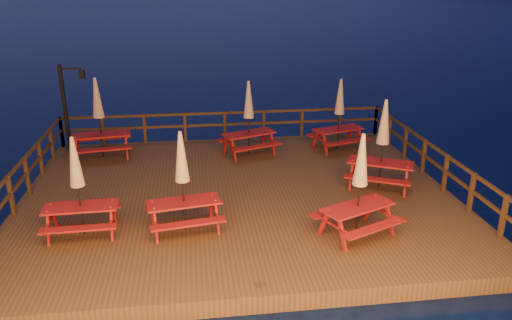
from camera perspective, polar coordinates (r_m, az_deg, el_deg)
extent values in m
plane|color=black|center=(14.43, -2.09, -5.11)|extent=(500.00, 500.00, 0.00)
cube|color=#4B3618|center=(14.35, -2.10, -4.39)|extent=(12.00, 10.00, 0.40)
cylinder|color=#371E11|center=(19.25, -20.31, -0.73)|extent=(0.24, 0.24, 1.40)
cylinder|color=#371E11|center=(10.66, 0.46, -17.16)|extent=(0.24, 0.24, 1.40)
cylinder|color=#371E11|center=(18.78, -3.45, 0.04)|extent=(0.24, 0.24, 1.40)
cylinder|color=#371E11|center=(19.94, 12.81, 0.77)|extent=(0.24, 0.24, 1.40)
cube|color=#371E11|center=(18.49, -3.62, 5.40)|extent=(11.70, 0.06, 0.09)
cube|color=#371E11|center=(18.61, -3.59, 4.07)|extent=(11.70, 0.06, 0.09)
cube|color=#371E11|center=(18.91, -17.90, 3.20)|extent=(0.10, 0.10, 1.10)
cube|color=#371E11|center=(18.62, -3.59, 3.91)|extent=(0.10, 0.10, 1.10)
cube|color=#371E11|center=(19.49, 10.30, 4.36)|extent=(0.10, 0.10, 1.10)
cube|color=#371E11|center=(14.58, -25.70, -0.76)|extent=(0.06, 9.70, 0.09)
cube|color=#371E11|center=(14.73, -25.44, -2.37)|extent=(0.06, 9.70, 0.09)
cube|color=#371E11|center=(14.75, -25.41, -2.57)|extent=(0.10, 0.10, 1.10)
cube|color=#371E11|center=(18.26, -21.99, 2.10)|extent=(0.10, 0.10, 1.10)
cube|color=#371E11|center=(15.51, 19.88, 1.26)|extent=(0.06, 9.70, 0.09)
cube|color=#371E11|center=(15.65, 19.69, -0.28)|extent=(0.06, 9.70, 0.09)
cube|color=#371E11|center=(15.67, 19.67, -0.47)|extent=(0.10, 0.10, 1.10)
cube|color=#371E11|center=(19.01, 14.54, 3.63)|extent=(0.10, 0.10, 1.10)
cube|color=black|center=(18.57, -21.01, 5.58)|extent=(0.12, 0.12, 3.00)
cube|color=black|center=(18.22, -20.46, 9.75)|extent=(0.70, 0.06, 0.06)
cube|color=black|center=(18.18, -19.30, 9.23)|extent=(0.18, 0.18, 0.28)
sphere|color=#FFBC66|center=(18.18, -19.30, 9.23)|extent=(0.14, 0.14, 0.14)
cube|color=maroon|center=(11.92, 11.57, -5.24)|extent=(1.88, 1.34, 0.05)
cube|color=maroon|center=(12.43, 9.65, -5.49)|extent=(1.71, 0.96, 0.05)
cube|color=maroon|center=(11.68, 13.42, -7.55)|extent=(1.71, 0.96, 0.05)
cube|color=maroon|center=(11.85, 7.77, -7.12)|extent=(0.09, 0.11, 0.73)
cube|color=maroon|center=(11.43, 9.82, -8.34)|extent=(0.09, 0.11, 0.73)
cube|color=maroon|center=(12.75, 12.91, -5.41)|extent=(0.09, 0.11, 0.73)
cube|color=maroon|center=(12.36, 14.98, -6.47)|extent=(0.09, 0.11, 0.73)
cylinder|color=black|center=(11.72, 11.74, -3.08)|extent=(0.04, 0.04, 2.44)
cone|color=tan|center=(11.48, 11.98, 0.05)|extent=(0.35, 0.35, 1.22)
sphere|color=black|center=(11.30, 12.19, 2.74)|extent=(0.07, 0.07, 0.07)
cube|color=maroon|center=(12.43, -19.40, -5.07)|extent=(1.71, 0.70, 0.05)
cube|color=maroon|center=(13.05, -18.86, -5.14)|extent=(1.70, 0.31, 0.05)
cube|color=maroon|center=(12.05, -19.68, -7.42)|extent=(1.70, 0.31, 0.05)
cube|color=maroon|center=(13.00, -22.07, -6.01)|extent=(0.06, 0.10, 0.71)
cube|color=maroon|center=(12.46, -22.65, -7.25)|extent=(0.06, 0.10, 0.71)
cube|color=maroon|center=(12.74, -15.86, -5.78)|extent=(0.06, 0.10, 0.71)
cube|color=maroon|center=(12.19, -16.16, -7.05)|extent=(0.06, 0.10, 0.71)
cylinder|color=black|center=(12.25, -19.65, -3.07)|extent=(0.04, 0.04, 2.35)
cone|color=tan|center=(12.01, -20.02, -0.18)|extent=(0.34, 0.34, 1.18)
sphere|color=black|center=(11.85, -20.33, 2.30)|extent=(0.07, 0.07, 0.07)
cube|color=maroon|center=(12.04, -8.26, -4.79)|extent=(1.83, 0.95, 0.05)
cube|color=maroon|center=(12.69, -8.62, -4.91)|extent=(1.76, 0.55, 0.05)
cube|color=maroon|center=(11.66, -7.72, -7.24)|extent=(1.76, 0.55, 0.05)
cube|color=maroon|center=(12.42, -11.73, -6.07)|extent=(0.07, 0.10, 0.72)
cube|color=maroon|center=(11.85, -11.40, -7.39)|extent=(0.07, 0.10, 0.72)
cube|color=maroon|center=(12.59, -5.15, -5.31)|extent=(0.07, 0.10, 0.72)
cube|color=maroon|center=(12.03, -4.50, -6.57)|extent=(0.07, 0.10, 0.72)
cylinder|color=black|center=(11.85, -8.37, -2.67)|extent=(0.04, 0.04, 2.41)
cone|color=tan|center=(11.61, -8.54, 0.40)|extent=(0.35, 0.35, 1.21)
sphere|color=black|center=(11.43, -8.69, 3.05)|extent=(0.07, 0.07, 0.07)
cube|color=maroon|center=(17.80, 9.39, 3.51)|extent=(1.88, 1.18, 0.05)
cube|color=maroon|center=(18.35, 8.32, 3.12)|extent=(1.76, 0.79, 0.05)
cube|color=maroon|center=(17.43, 10.41, 2.07)|extent=(1.76, 0.79, 0.05)
cube|color=maroon|center=(17.78, 6.79, 2.38)|extent=(0.09, 0.11, 0.73)
cube|color=maroon|center=(17.26, 7.90, 1.78)|extent=(0.09, 0.11, 0.73)
cube|color=maroon|center=(18.56, 10.65, 2.94)|extent=(0.09, 0.11, 0.73)
cube|color=maroon|center=(18.07, 11.82, 2.38)|extent=(0.09, 0.11, 0.73)
cylinder|color=black|center=(17.67, 9.48, 5.02)|extent=(0.04, 0.04, 2.44)
cone|color=tan|center=(17.50, 9.61, 7.18)|extent=(0.35, 0.35, 1.22)
sphere|color=black|center=(17.39, 9.72, 9.00)|extent=(0.07, 0.07, 0.07)
cube|color=maroon|center=(17.51, -17.31, 2.77)|extent=(1.99, 1.00, 0.05)
cube|color=maroon|center=(18.21, -17.18, 2.39)|extent=(1.93, 0.56, 0.05)
cube|color=maroon|center=(17.00, -17.22, 1.14)|extent=(1.93, 0.56, 0.05)
cube|color=maroon|center=(18.01, -19.68, 1.64)|extent=(0.08, 0.11, 0.79)
cube|color=maroon|center=(17.34, -19.79, 0.94)|extent=(0.08, 0.11, 0.79)
cube|color=maroon|center=(17.94, -14.64, 2.13)|extent=(0.08, 0.11, 0.79)
cube|color=maroon|center=(17.28, -14.56, 1.44)|extent=(0.08, 0.11, 0.79)
cylinder|color=black|center=(17.37, -17.49, 4.44)|extent=(0.05, 0.05, 2.64)
cone|color=tan|center=(17.19, -17.74, 6.81)|extent=(0.38, 0.38, 1.32)
sphere|color=black|center=(17.07, -17.96, 8.81)|extent=(0.07, 0.07, 0.07)
cube|color=maroon|center=(14.75, 14.06, -0.27)|extent=(1.94, 1.46, 0.05)
cube|color=maroon|center=(15.42, 14.21, -0.58)|extent=(1.75, 1.08, 0.05)
cube|color=maroon|center=(14.29, 13.69, -2.22)|extent=(1.75, 1.08, 0.05)
cube|color=maroon|center=(15.27, 11.25, -0.86)|extent=(0.10, 0.12, 0.76)
cube|color=maroon|center=(14.65, 10.85, -1.75)|extent=(0.10, 0.12, 0.76)
cube|color=maroon|center=(15.16, 16.92, -1.53)|extent=(0.10, 0.12, 0.76)
cube|color=maroon|center=(14.54, 16.76, -2.46)|extent=(0.10, 0.12, 0.76)
cylinder|color=black|center=(14.59, 14.23, 1.59)|extent=(0.04, 0.04, 2.53)
cone|color=tan|center=(14.38, 14.47, 4.26)|extent=(0.36, 0.36, 1.27)
sphere|color=black|center=(14.24, 14.68, 6.53)|extent=(0.07, 0.07, 0.07)
cube|color=maroon|center=(17.03, -0.83, 3.05)|extent=(1.91, 1.27, 0.05)
cube|color=maroon|center=(17.62, -1.71, 2.63)|extent=(1.77, 0.88, 0.05)
cube|color=maroon|center=(16.62, 0.12, 1.53)|extent=(1.77, 0.88, 0.05)
cube|color=maroon|center=(17.11, -3.54, 1.79)|extent=(0.09, 0.11, 0.74)
cube|color=maroon|center=(16.55, -2.59, 1.16)|extent=(0.09, 0.11, 0.74)
cube|color=maroon|center=(17.75, 0.83, 2.51)|extent=(0.09, 0.11, 0.74)
cube|color=maroon|center=(17.20, 1.88, 1.92)|extent=(0.09, 0.11, 0.74)
cylinder|color=black|center=(16.89, -0.83, 4.65)|extent=(0.04, 0.04, 2.48)
cone|color=tan|center=(16.71, -0.85, 6.95)|extent=(0.36, 0.36, 1.24)
sphere|color=black|center=(16.59, -0.86, 8.88)|extent=(0.07, 0.07, 0.07)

